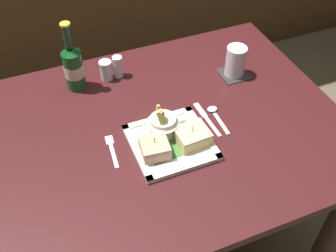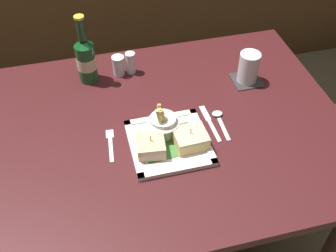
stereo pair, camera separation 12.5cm
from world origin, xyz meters
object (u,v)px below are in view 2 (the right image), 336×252
(water_glass, at_px, (248,69))
(fork, at_px, (110,143))
(knife, at_px, (209,122))
(salt_shaker, at_px, (119,67))
(square_plate, at_px, (169,143))
(dining_table, at_px, (167,155))
(sandwich_half_right, at_px, (190,139))
(pepper_shaker, at_px, (131,64))
(sandwich_half_left, at_px, (151,146))
(beer_bottle, at_px, (86,58))
(spoon, at_px, (219,118))
(fries_cup, at_px, (163,122))

(water_glass, distance_m, fork, 0.55)
(knife, height_order, salt_shaker, salt_shaker)
(square_plate, bearing_deg, water_glass, 33.89)
(dining_table, bearing_deg, square_plate, -99.84)
(dining_table, bearing_deg, sandwich_half_right, -64.33)
(fork, distance_m, pepper_shaker, 0.36)
(dining_table, relative_size, pepper_shaker, 14.11)
(sandwich_half_left, relative_size, beer_bottle, 0.37)
(square_plate, height_order, water_glass, water_glass)
(sandwich_half_left, relative_size, sandwich_half_right, 0.94)
(dining_table, distance_m, fork, 0.24)
(square_plate, bearing_deg, salt_shaker, 103.18)
(sandwich_half_left, height_order, fork, sandwich_half_left)
(water_glass, distance_m, spoon, 0.23)
(beer_bottle, bearing_deg, sandwich_half_left, -70.86)
(salt_shaker, bearing_deg, dining_table, -71.38)
(beer_bottle, bearing_deg, fork, -85.34)
(dining_table, height_order, square_plate, square_plate)
(square_plate, relative_size, beer_bottle, 0.94)
(fork, bearing_deg, square_plate, -15.27)
(fork, height_order, spoon, spoon)
(dining_table, bearing_deg, knife, -5.92)
(knife, bearing_deg, beer_bottle, 137.99)
(fork, relative_size, pepper_shaker, 1.66)
(dining_table, height_order, fries_cup, fries_cup)
(sandwich_half_right, bearing_deg, knife, 43.30)
(sandwich_half_left, bearing_deg, pepper_shaker, 87.82)
(fork, bearing_deg, sandwich_half_right, -16.38)
(salt_shaker, xyz_separation_m, pepper_shaker, (0.04, 0.00, 0.00))
(dining_table, xyz_separation_m, spoon, (0.17, -0.01, 0.14))
(sandwich_half_left, relative_size, spoon, 0.71)
(water_glass, bearing_deg, pepper_shaker, 158.84)
(fork, distance_m, spoon, 0.36)
(sandwich_half_left, distance_m, knife, 0.23)
(knife, distance_m, pepper_shaker, 0.38)
(dining_table, relative_size, knife, 6.78)
(beer_bottle, bearing_deg, salt_shaker, 2.68)
(beer_bottle, distance_m, water_glass, 0.57)
(sandwich_half_left, relative_size, fork, 0.70)
(salt_shaker, bearing_deg, spoon, -48.83)
(fries_cup, bearing_deg, spoon, 7.64)
(square_plate, distance_m, fork, 0.18)
(fries_cup, relative_size, pepper_shaker, 1.39)
(sandwich_half_right, height_order, beer_bottle, beer_bottle)
(dining_table, xyz_separation_m, fork, (-0.19, -0.03, 0.14))
(sandwich_half_right, bearing_deg, salt_shaker, 110.40)
(salt_shaker, height_order, pepper_shaker, pepper_shaker)
(sandwich_half_right, relative_size, salt_shaker, 1.36)
(beer_bottle, height_order, salt_shaker, beer_bottle)
(fork, bearing_deg, salt_shaker, 76.16)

